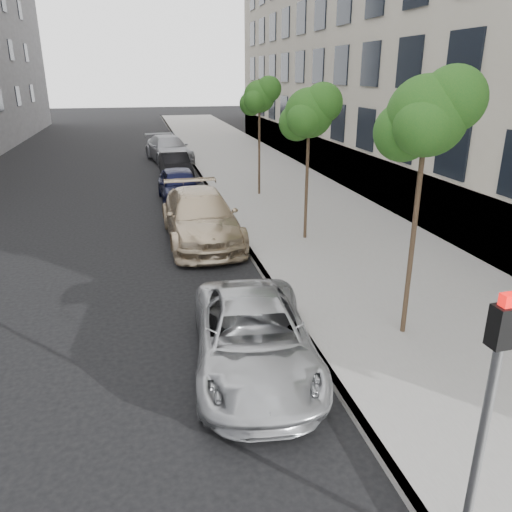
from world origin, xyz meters
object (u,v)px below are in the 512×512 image
object	(u,v)px
sedan_blue	(180,185)
minivan	(254,338)
tree_mid	(310,113)
sedan_rear	(169,149)
suv	(201,217)
tree_near	(428,116)
tree_far	(260,97)
sedan_black	(175,165)
signal_pole	(488,404)

from	to	relation	value
sedan_blue	minivan	bearing A→B (deg)	-90.33
tree_mid	sedan_rear	xyz separation A→B (m)	(-3.33, 17.00, -3.30)
suv	tree_near	bearing A→B (deg)	-66.80
tree_far	suv	bearing A→B (deg)	-120.58
tree_mid	sedan_black	distance (m)	12.67
tree_near	signal_pole	size ratio (longest dim) A/B	1.64
tree_near	sedan_rear	xyz separation A→B (m)	(-3.33, 23.50, -3.70)
tree_mid	sedan_rear	world-z (taller)	tree_mid
minivan	sedan_rear	xyz separation A→B (m)	(0.00, 23.94, 0.14)
tree_mid	tree_near	bearing A→B (deg)	-90.00
signal_pole	sedan_rear	bearing A→B (deg)	90.45
sedan_black	sedan_rear	distance (m)	5.27
sedan_blue	sedan_black	xyz separation A→B (m)	(0.22, 5.37, -0.07)
tree_mid	sedan_blue	bearing A→B (deg)	119.18
tree_far	sedan_black	xyz separation A→B (m)	(-3.33, 5.23, -3.64)
tree_far	suv	world-z (taller)	tree_far
tree_mid	minivan	bearing A→B (deg)	-115.60
tree_far	sedan_black	size ratio (longest dim) A/B	1.27
sedan_blue	sedan_black	world-z (taller)	sedan_blue
sedan_black	sedan_rear	world-z (taller)	sedan_rear
tree_far	sedan_blue	distance (m)	5.04
tree_far	suv	distance (m)	7.41
tree_mid	sedan_blue	distance (m)	8.02
tree_near	suv	bearing A→B (deg)	114.29
tree_near	sedan_black	size ratio (longest dim) A/B	1.33
signal_pole	suv	world-z (taller)	signal_pole
tree_near	sedan_blue	world-z (taller)	tree_near
tree_near	tree_mid	distance (m)	6.51
minivan	sedan_rear	bearing A→B (deg)	96.34
suv	sedan_rear	size ratio (longest dim) A/B	1.03
tree_far	sedan_blue	bearing A→B (deg)	-177.73
tree_far	signal_pole	bearing A→B (deg)	-96.17
sedan_black	tree_mid	bearing A→B (deg)	-77.64
tree_mid	sedan_blue	size ratio (longest dim) A/B	1.15
sedan_rear	signal_pole	bearing A→B (deg)	-96.83
tree_mid	sedan_blue	world-z (taller)	tree_mid
tree_near	sedan_black	world-z (taller)	tree_near
minivan	sedan_black	world-z (taller)	sedan_black
signal_pole	minivan	size ratio (longest dim) A/B	0.69
sedan_blue	sedan_black	bearing A→B (deg)	86.31
tree_near	tree_far	world-z (taller)	tree_near
tree_near	sedan_rear	bearing A→B (deg)	98.06
tree_far	sedan_black	distance (m)	7.19
signal_pole	sedan_rear	world-z (taller)	signal_pole
tree_far	tree_near	bearing A→B (deg)	-90.00
minivan	signal_pole	bearing A→B (deg)	-65.93
tree_near	tree_mid	size ratio (longest dim) A/B	1.08
tree_far	sedan_rear	world-z (taller)	tree_far
sedan_rear	tree_near	bearing A→B (deg)	-91.60
tree_near	sedan_blue	distance (m)	13.86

